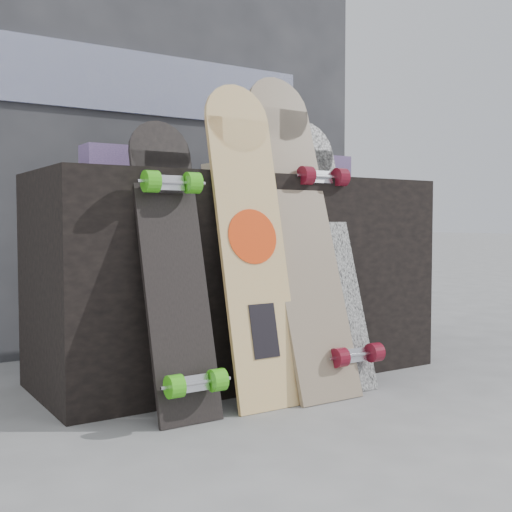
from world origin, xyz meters
TOP-DOWN VIEW (x-y plane):
  - ground at (0.00, 0.00)m, footprint 60.00×60.00m
  - vendor_table at (0.00, 0.50)m, footprint 1.60×0.60m
  - booth at (0.00, 1.35)m, footprint 2.40×0.22m
  - merch_box_purple at (-0.54, 0.54)m, footprint 0.18×0.12m
  - merch_box_small at (0.53, 0.57)m, footprint 0.14×0.14m
  - merch_box_flat at (0.01, 0.58)m, footprint 0.22×0.10m
  - longboard_geisha at (-0.18, 0.14)m, footprint 0.25×0.27m
  - longboard_celtic at (0.06, 0.17)m, footprint 0.26×0.39m
  - longboard_cascadia at (0.19, 0.17)m, footprint 0.24×0.37m
  - skateboard_dark at (-0.47, 0.13)m, footprint 0.21×0.32m

SIDE VIEW (x-z plane):
  - ground at x=0.00m, z-range 0.00..0.00m
  - vendor_table at x=0.00m, z-range 0.00..0.80m
  - skateboard_dark at x=-0.47m, z-range 0.01..0.97m
  - longboard_cascadia at x=0.19m, z-range 0.02..1.04m
  - longboard_geisha at x=-0.18m, z-range 0.03..1.14m
  - longboard_celtic at x=0.06m, z-range 0.04..1.22m
  - merch_box_flat at x=0.01m, z-range 0.80..0.86m
  - merch_box_purple at x=-0.54m, z-range 0.80..0.90m
  - merch_box_small at x=0.53m, z-range 0.80..0.92m
  - booth at x=0.00m, z-range 0.00..2.20m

